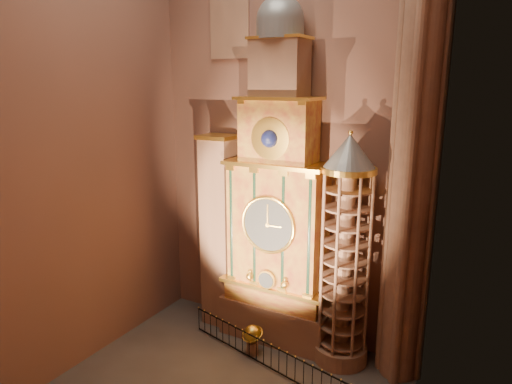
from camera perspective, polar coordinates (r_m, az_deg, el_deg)
The scene contains 10 objects.
wall_back at distance 22.12m, azimuth 4.07°, elevation 8.97°, with size 22.00×22.00×0.00m, color brown.
wall_left at distance 21.59m, azimuth -20.50°, elevation 8.05°, with size 22.00×22.00×0.00m, color brown.
wall_right at distance 14.26m, azimuth 19.48°, elevation 5.78°, with size 22.00×22.00×0.00m, color brown.
astronomical_clock at distance 21.97m, azimuth 2.73°, elevation -2.52°, with size 5.60×2.41×16.70m.
portrait_tower at distance 24.07m, azimuth -4.58°, elevation -4.92°, with size 1.80×1.60×10.20m.
stair_turret at distance 20.93m, azimuth 11.03°, elevation -7.65°, with size 2.50×2.50×10.80m.
gothic_pier at distance 19.32m, azimuth 19.48°, elevation 7.60°, with size 2.04×2.04×22.00m.
stained_glass_window at distance 23.83m, azimuth -3.35°, elevation 22.57°, with size 2.20×0.14×5.20m.
celestial_globe at distance 22.84m, azimuth -0.46°, elevation -17.70°, with size 1.26×1.22×1.50m.
iron_railing at distance 22.15m, azimuth 0.96°, elevation -19.51°, with size 8.91×2.24×1.23m.
Camera 1 is at (9.38, -13.96, 12.71)m, focal length 32.00 mm.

